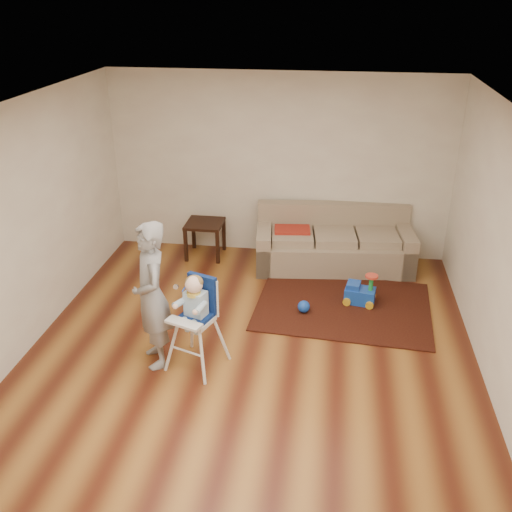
# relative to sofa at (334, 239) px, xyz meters

# --- Properties ---
(ground) EXTENTS (5.50, 5.50, 0.00)m
(ground) POSITION_rel_sofa_xyz_m (-0.87, -2.30, -0.43)
(ground) COLOR #4B1D10
(ground) RESTS_ON ground
(room_envelope) EXTENTS (5.04, 5.52, 2.72)m
(room_envelope) POSITION_rel_sofa_xyz_m (-0.87, -1.77, 1.44)
(room_envelope) COLOR beige
(room_envelope) RESTS_ON ground
(sofa) EXTENTS (2.32, 1.15, 0.86)m
(sofa) POSITION_rel_sofa_xyz_m (0.00, 0.00, 0.00)
(sofa) COLOR gray
(sofa) RESTS_ON ground
(side_table) EXTENTS (0.54, 0.54, 0.54)m
(side_table) POSITION_rel_sofa_xyz_m (-1.93, 0.10, -0.16)
(side_table) COLOR black
(side_table) RESTS_ON ground
(area_rug) EXTENTS (2.29, 1.78, 0.02)m
(area_rug) POSITION_rel_sofa_xyz_m (0.16, -1.16, -0.42)
(area_rug) COLOR black
(area_rug) RESTS_ON ground
(ride_on_toy) EXTENTS (0.42, 0.33, 0.42)m
(ride_on_toy) POSITION_rel_sofa_xyz_m (0.37, -1.05, -0.21)
(ride_on_toy) COLOR blue
(ride_on_toy) RESTS_ON area_rug
(toy_ball) EXTENTS (0.16, 0.16, 0.16)m
(toy_ball) POSITION_rel_sofa_xyz_m (-0.33, -1.40, -0.34)
(toy_ball) COLOR blue
(toy_ball) RESTS_ON area_rug
(high_chair) EXTENTS (0.65, 0.65, 1.09)m
(high_chair) POSITION_rel_sofa_xyz_m (-1.40, -2.64, 0.09)
(high_chair) COLOR silver
(high_chair) RESTS_ON ground
(adult) EXTENTS (0.62, 0.71, 1.63)m
(adult) POSITION_rel_sofa_xyz_m (-1.86, -2.63, 0.38)
(adult) COLOR gray
(adult) RESTS_ON ground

